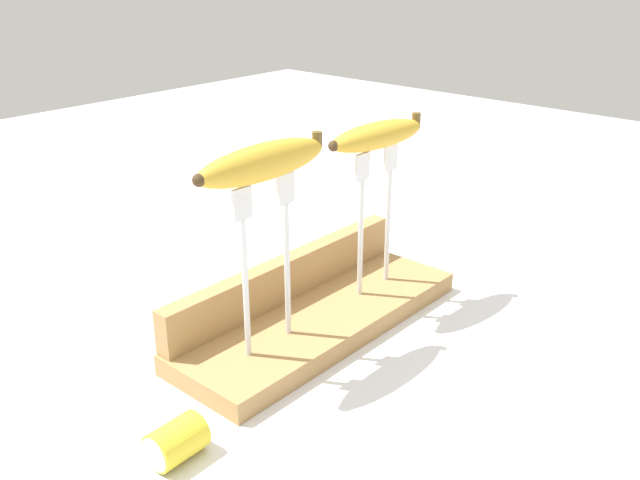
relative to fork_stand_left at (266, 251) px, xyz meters
The scene contains 8 objects.
ground_plane 0.18m from the fork_stand_left, ahead, with size 3.00×3.00×0.00m, color silver.
wooden_board 0.17m from the fork_stand_left, ahead, with size 0.42×0.14×0.03m, color #A87F4C.
board_backstop 0.15m from the fork_stand_left, 33.78° to the left, with size 0.42×0.02×0.06m, color #A87F4C.
fork_stand_left is the anchor object (origin of this frame).
fork_stand_right 0.21m from the fork_stand_left, ahead, with size 0.09×0.01×0.20m.
banana_raised_left 0.10m from the fork_stand_left, behind, with size 0.19×0.04×0.04m.
banana_raised_right 0.23m from the fork_stand_left, ahead, with size 0.17×0.06×0.04m.
banana_chunk_near 0.23m from the fork_stand_left, 163.30° to the right, with size 0.06×0.04×0.04m.
Camera 1 is at (-0.61, -0.54, 0.47)m, focal length 39.45 mm.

